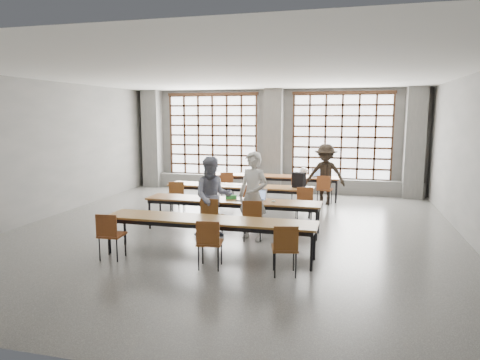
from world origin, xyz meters
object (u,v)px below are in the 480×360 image
Objects in this scene: desk_row_b at (240,188)px; plastic_bag at (304,172)px; student_back at (325,174)px; laptop_front at (258,197)px; desk_row_d at (209,222)px; chair_mid_left at (177,194)px; green_box at (231,197)px; chair_back_left at (227,183)px; chair_near_right at (285,245)px; desk_row_c at (232,203)px; mouse at (273,201)px; red_pouch at (112,232)px; student_female at (213,197)px; chair_back_right at (324,187)px; phone at (239,201)px; chair_near_mid at (209,239)px; backpack at (299,180)px; chair_mid_right at (304,200)px; laptop_back at (318,175)px; desk_row_a at (275,178)px; chair_near_left at (110,231)px; chair_front_right at (252,216)px; chair_mid_centre at (250,197)px; chair_back_mid at (298,186)px.

plastic_bag is at bearing 55.39° from desk_row_b.
student_back reaches higher than laptop_front.
desk_row_b is at bearing 95.87° from desk_row_d.
chair_mid_left reaches higher than green_box.
chair_back_left is 6.49m from chair_near_right.
green_box is (1.07, -3.37, 0.24)m from chair_back_left.
desk_row_c is 9.19× the size of laptop_front.
mouse is 3.51m from red_pouch.
student_female is (-0.30, -0.50, 0.21)m from desk_row_c.
chair_back_right is 6.77× the size of phone.
chair_near_mid is at bearing -76.75° from chair_back_left.
chair_back_left is 1.00× the size of chair_near_mid.
desk_row_d is at bearing -104.72° from laptop_front.
chair_near_mid is (-1.58, -5.91, 0.00)m from chair_back_right.
backpack is (1.00, 4.47, 0.39)m from chair_near_mid.
red_pouch is (-2.59, -2.36, -0.25)m from mouse.
green_box is (1.86, -1.25, 0.24)m from chair_mid_left.
phone reaches higher than red_pouch.
laptop_back is (0.12, 2.85, 0.25)m from chair_mid_right.
desk_row_c is at bearing -105.78° from plastic_bag.
desk_row_d is 4.55× the size of chair_back_left.
desk_row_d is 3.73m from chair_mid_left.
chair_near_mid is 4.40× the size of red_pouch.
phone is (-0.09, -4.18, 0.07)m from desk_row_a.
student_back is 8.92× the size of red_pouch.
chair_back_left and chair_near_left have the same top height.
student_female is at bearing -112.11° from laptop_back.
chair_front_right is at bearing -50.63° from phone.
backpack reaches higher than chair_mid_centre.
laptop_back reaches higher than desk_row_c.
mouse is (-0.90, -3.47, 0.21)m from chair_back_right.
laptop_front reaches higher than desk_row_a.
backpack is (2.90, 4.47, 0.39)m from chair_near_left.
laptop_back reaches higher than chair_mid_left.
desk_row_a is 4.62m from student_female.
chair_near_right is at bearing -57.29° from green_box.
laptop_back reaches higher than red_pouch.
phone is at bearing -96.86° from backpack.
desk_row_b is 4.55× the size of chair_back_right.
chair_near_right is (-0.28, -5.91, 0.00)m from chair_back_right.
green_box is at bearing 46.23° from student_female.
chair_mid_centre is 3.08× the size of plastic_bag.
mouse is (-0.54, -1.35, 0.21)m from chair_mid_right.
desk_row_d is 2.02m from mouse.
backpack reaches higher than chair_back_right.
chair_back_mid reaches higher than mouse.
desk_row_a is 1.00× the size of desk_row_b.
phone is at bearing 129.37° from chair_front_right.
laptop_back is at bearing 89.78° from chair_near_right.
desk_row_a is 4.01m from green_box.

